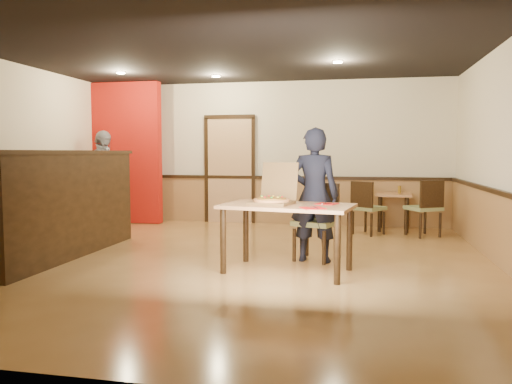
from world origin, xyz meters
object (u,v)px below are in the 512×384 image
(passerby, at_px, (103,179))
(condiment, at_px, (399,190))
(side_chair_left, at_px, (366,206))
(main_table, at_px, (287,214))
(pizza_box, at_px, (273,199))
(side_table, at_px, (393,203))
(diner_chair, at_px, (318,218))
(diner, at_px, (314,195))
(side_chair_right, at_px, (426,206))

(passerby, height_order, condiment, passerby)
(side_chair_left, relative_size, passerby, 0.50)
(main_table, relative_size, pizza_box, 2.61)
(side_table, bearing_deg, diner_chair, -112.88)
(pizza_box, height_order, condiment, pizza_box)
(diner_chair, xyz_separation_m, pizza_box, (-0.47, -0.75, 0.32))
(main_table, bearing_deg, passerby, 153.54)
(pizza_box, bearing_deg, diner, 65.20)
(passerby, bearing_deg, side_chair_left, -77.45)
(diner_chair, xyz_separation_m, side_table, (1.16, 2.74, -0.05))
(side_chair_right, height_order, side_table, side_chair_right)
(side_chair_left, bearing_deg, passerby, 36.19)
(main_table, relative_size, side_table, 2.43)
(side_table, distance_m, pizza_box, 3.87)
(diner_chair, relative_size, side_table, 1.51)
(pizza_box, bearing_deg, side_chair_right, 64.77)
(side_table, relative_size, passerby, 0.37)
(side_chair_left, xyz_separation_m, diner, (-0.70, -2.28, 0.36))
(condiment, bearing_deg, side_table, -161.05)
(diner, bearing_deg, condiment, -108.94)
(side_chair_right, bearing_deg, side_table, -81.85)
(side_chair_left, distance_m, passerby, 4.89)
(passerby, bearing_deg, condiment, -70.86)
(side_chair_right, relative_size, passerby, 0.53)
(passerby, bearing_deg, pizza_box, -115.24)
(side_chair_left, distance_m, diner, 2.42)
(side_chair_right, bearing_deg, pizza_box, 23.40)
(side_chair_right, bearing_deg, diner_chair, 22.01)
(main_table, bearing_deg, side_table, 77.18)
(diner_chair, xyz_separation_m, side_chair_right, (1.64, 2.13, -0.03))
(diner, relative_size, pizza_box, 2.78)
(pizza_box, bearing_deg, diner_chair, 68.97)
(side_chair_left, height_order, pizza_box, pizza_box)
(main_table, distance_m, diner_chair, 0.85)
(side_table, height_order, condiment, condiment)
(pizza_box, xyz_separation_m, condiment, (1.73, 3.53, -0.13))
(side_table, bearing_deg, condiment, 18.95)
(main_table, height_order, diner, diner)
(side_table, xyz_separation_m, pizza_box, (-1.63, -3.49, 0.37))
(diner_chair, relative_size, side_chair_right, 1.05)
(main_table, height_order, condiment, condiment)
(main_table, relative_size, condiment, 11.51)
(diner, bearing_deg, side_chair_left, -102.15)
(main_table, height_order, diner_chair, diner_chair)
(diner_chair, distance_m, diner, 0.35)
(condiment, bearing_deg, side_chair_right, -59.40)
(main_table, bearing_deg, side_chair_left, 81.32)
(side_chair_left, bearing_deg, main_table, 107.15)
(main_table, distance_m, diner, 0.70)
(side_table, bearing_deg, pizza_box, -114.99)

